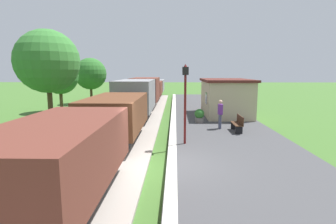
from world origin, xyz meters
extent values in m
plane|color=#3D6628|center=(0.00, 0.00, 0.00)|extent=(160.00, 160.00, 0.00)
cube|color=#424244|center=(3.20, 0.00, 0.12)|extent=(6.00, 60.00, 0.25)
cube|color=silver|center=(0.40, 0.00, 0.25)|extent=(0.36, 60.00, 0.01)
cube|color=#9E9389|center=(-2.40, 0.00, 0.06)|extent=(3.80, 60.00, 0.12)
cube|color=slate|center=(-1.68, 0.00, 0.19)|extent=(0.07, 60.00, 0.14)
cube|color=slate|center=(-3.12, 0.00, 0.19)|extent=(0.07, 60.00, 0.14)
cube|color=brown|center=(-2.40, -2.99, 1.58)|extent=(2.50, 5.60, 1.60)
cube|color=black|center=(-2.40, -2.99, 0.93)|extent=(2.10, 5.15, 0.50)
cylinder|color=black|center=(-2.40, -1.20, 0.68)|extent=(1.56, 0.84, 0.84)
cylinder|color=black|center=(-2.40, -0.04, 0.93)|extent=(0.20, 0.30, 0.20)
cube|color=brown|center=(-2.40, 3.61, 1.58)|extent=(2.50, 5.60, 1.60)
cube|color=black|center=(-2.40, 3.61, 0.93)|extent=(2.10, 5.15, 0.50)
cylinder|color=black|center=(-2.40, 5.40, 0.68)|extent=(1.56, 0.84, 0.84)
cylinder|color=black|center=(-2.40, 1.81, 0.68)|extent=(1.56, 0.84, 0.84)
cylinder|color=black|center=(-2.40, 6.56, 0.93)|extent=(0.20, 0.30, 0.20)
cylinder|color=black|center=(-2.40, 0.66, 0.93)|extent=(0.20, 0.30, 0.20)
cube|color=gray|center=(-2.40, 10.21, 1.88)|extent=(2.50, 5.60, 2.20)
cube|color=black|center=(-2.40, 10.21, 0.93)|extent=(2.10, 5.15, 0.50)
cylinder|color=black|center=(-2.40, 12.00, 0.68)|extent=(1.56, 0.84, 0.84)
cylinder|color=black|center=(-2.40, 8.41, 0.68)|extent=(1.56, 0.84, 0.84)
cylinder|color=black|center=(-2.40, 13.16, 0.93)|extent=(0.20, 0.30, 0.20)
cylinder|color=black|center=(-2.40, 7.26, 0.93)|extent=(0.20, 0.30, 0.20)
cube|color=brown|center=(-2.40, 16.81, 1.88)|extent=(2.50, 5.60, 2.20)
cube|color=black|center=(-2.40, 16.81, 0.93)|extent=(2.10, 5.15, 0.50)
cylinder|color=black|center=(-2.40, 18.60, 0.68)|extent=(1.56, 0.84, 0.84)
cylinder|color=black|center=(-2.40, 15.01, 0.68)|extent=(1.56, 0.84, 0.84)
cylinder|color=black|center=(-2.40, 19.76, 0.93)|extent=(0.20, 0.30, 0.20)
cylinder|color=black|center=(-2.40, 13.86, 0.93)|extent=(0.20, 0.30, 0.20)
cube|color=brown|center=(-2.40, 23.41, 1.58)|extent=(2.50, 5.60, 1.60)
cube|color=black|center=(-2.40, 23.41, 0.93)|extent=(2.10, 5.15, 0.50)
cylinder|color=black|center=(-2.40, 25.20, 0.68)|extent=(1.56, 0.84, 0.84)
cylinder|color=black|center=(-2.40, 21.61, 0.68)|extent=(1.56, 0.84, 0.84)
cylinder|color=black|center=(-2.40, 26.36, 0.93)|extent=(0.20, 0.30, 0.20)
cylinder|color=black|center=(-2.40, 20.46, 0.93)|extent=(0.20, 0.30, 0.20)
cube|color=gray|center=(-2.40, 30.01, 1.58)|extent=(2.50, 5.60, 1.60)
cube|color=black|center=(-2.40, 30.01, 0.93)|extent=(2.10, 5.15, 0.50)
cylinder|color=black|center=(-2.40, 31.80, 0.68)|extent=(1.56, 0.84, 0.84)
cylinder|color=black|center=(-2.40, 28.21, 0.68)|extent=(1.56, 0.84, 0.84)
cylinder|color=black|center=(-2.40, 32.96, 0.93)|extent=(0.20, 0.30, 0.20)
cylinder|color=black|center=(-2.40, 27.06, 0.93)|extent=(0.20, 0.30, 0.20)
cube|color=tan|center=(4.40, 11.21, 1.55)|extent=(3.20, 5.50, 2.60)
cube|color=#51231E|center=(4.40, 11.21, 2.94)|extent=(3.50, 5.80, 0.18)
cube|color=black|center=(2.79, 10.11, 1.68)|extent=(0.03, 0.90, 0.80)
cube|color=#422819|center=(3.98, 5.46, 0.69)|extent=(0.42, 1.50, 0.04)
cube|color=#422819|center=(4.17, 5.46, 0.93)|extent=(0.04, 1.50, 0.45)
cube|color=black|center=(3.98, 4.86, 0.46)|extent=(0.38, 0.06, 0.42)
cube|color=black|center=(3.98, 6.06, 0.46)|extent=(0.38, 0.06, 0.42)
cylinder|color=#474C66|center=(3.17, 6.11, 0.68)|extent=(0.15, 0.15, 0.86)
cylinder|color=#474C66|center=(3.17, 6.27, 0.68)|extent=(0.15, 0.15, 0.86)
cube|color=#662D8C|center=(3.17, 6.19, 1.41)|extent=(0.25, 0.38, 0.60)
sphere|color=tan|center=(3.17, 6.19, 1.85)|extent=(0.22, 0.22, 0.22)
cylinder|color=slate|center=(2.12, 8.03, 0.42)|extent=(0.56, 0.56, 0.34)
sphere|color=#2D6B28|center=(2.12, 8.03, 0.85)|extent=(0.64, 0.64, 0.64)
cylinder|color=#591414|center=(0.97, 2.82, 1.85)|extent=(0.11, 0.11, 3.20)
cube|color=black|center=(0.97, 2.82, 3.63)|extent=(0.28, 0.28, 0.36)
sphere|color=#F2E5BF|center=(0.97, 2.82, 3.63)|extent=(0.20, 0.20, 0.20)
cone|color=#591414|center=(0.97, 2.82, 3.87)|extent=(0.20, 0.20, 0.16)
cylinder|color=#4C3823|center=(-6.71, 5.77, 1.41)|extent=(0.28, 0.28, 2.83)
sphere|color=#387A33|center=(-6.71, 5.77, 4.17)|extent=(3.57, 3.57, 3.57)
cylinder|color=#4C3823|center=(-9.72, 14.25, 1.00)|extent=(0.28, 0.28, 1.99)
sphere|color=#2D6B28|center=(-9.72, 14.25, 3.20)|extent=(3.20, 3.20, 3.20)
cylinder|color=#4C3823|center=(-8.95, 20.53, 1.01)|extent=(0.28, 0.28, 2.03)
sphere|color=#2D6B28|center=(-8.95, 20.53, 3.34)|extent=(3.51, 3.51, 3.51)
camera|label=1|loc=(0.50, -9.41, 3.61)|focal=28.61mm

